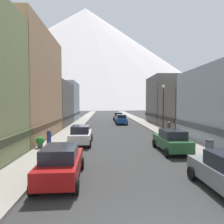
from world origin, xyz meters
name	(u,v)px	position (x,y,z in m)	size (l,w,h in m)	color
sidewalk_left	(80,122)	(-6.25, 35.00, 0.07)	(2.50, 100.00, 0.15)	gray
sidewalk_right	(143,122)	(6.25, 35.00, 0.07)	(2.50, 100.00, 0.15)	gray
storefront_left_1	(13,87)	(-11.48, 17.54, 5.68)	(8.26, 12.18, 11.72)	tan
storefront_left_2	(44,105)	(-11.70, 29.43, 3.57)	(8.69, 10.86, 7.42)	#66605B
storefront_left_3	(55,102)	(-12.26, 39.48, 4.07)	(9.82, 9.18, 8.45)	#99A5B2
storefront_right_2	(188,107)	(10.94, 24.37, 3.31)	(7.18, 8.23, 6.88)	#66605B
storefront_right_3	(167,101)	(10.63, 33.32, 4.34)	(6.56, 9.01, 8.99)	#66605B
car_left_0	(61,163)	(-3.80, 5.34, 0.90)	(2.20, 4.46, 1.78)	#9E1111
car_left_1	(81,135)	(-3.80, 14.15, 0.90)	(2.13, 4.43, 1.78)	silver
car_right_1	(172,141)	(3.80, 10.92, 0.90)	(2.12, 4.43, 1.78)	#265933
car_driving_0	(121,119)	(1.60, 31.56, 0.90)	(2.06, 4.40, 1.78)	#19478C
car_driving_1	(118,116)	(1.60, 39.49, 0.90)	(2.06, 4.40, 1.78)	slate
trash_bin_right	(209,146)	(6.35, 9.89, 0.64)	(0.59, 0.59, 0.98)	#4C5156
potted_plant_0	(40,141)	(-7.00, 12.19, 0.67)	(0.67, 0.67, 0.92)	#4C4C51
pedestrian_0	(49,139)	(-6.25, 12.15, 0.89)	(0.36, 0.36, 1.62)	navy
pedestrian_1	(169,128)	(6.25, 18.87, 0.86)	(0.36, 0.36, 1.56)	#333338
streetlamp_right	(163,102)	(5.35, 18.29, 3.99)	(0.36, 0.36, 5.86)	black
mountain_backdrop	(86,58)	(-24.69, 260.00, 63.58)	(335.70, 335.70, 127.16)	silver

